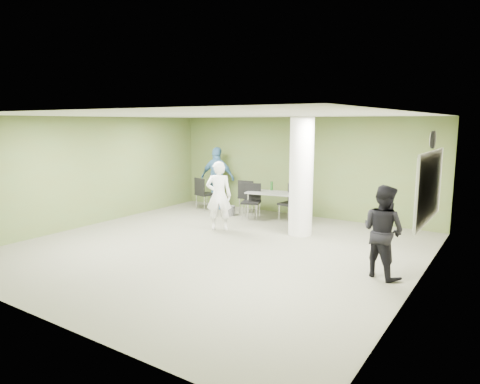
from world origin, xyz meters
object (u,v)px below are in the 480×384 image
Objects in this scene: man_black at (383,231)px; chair_back_left at (203,191)px; man_blue at (218,178)px; woman_white at (219,196)px; folding_table at (276,194)px.

chair_back_left is at bearing -2.33° from man_black.
chair_back_left is 0.52× the size of man_blue.
man_black is at bearing 134.24° from woman_white.
folding_table is 0.88× the size of man_blue.
man_blue is (-2.21, 0.30, 0.25)m from folding_table.
folding_table is 1.70× the size of chair_back_left.
chair_back_left is 6.74m from man_black.
folding_table is at bearing -162.32° from chair_back_left.
chair_back_left is (-2.46, -0.10, -0.13)m from folding_table.
woman_white is 0.90× the size of man_blue.
woman_white is 2.64m from man_blue.
man_black is 0.84× the size of man_blue.
folding_table is 0.98× the size of woman_white.
man_blue is at bearing -84.55° from woman_white.
man_black is (3.66, -2.90, 0.10)m from folding_table.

